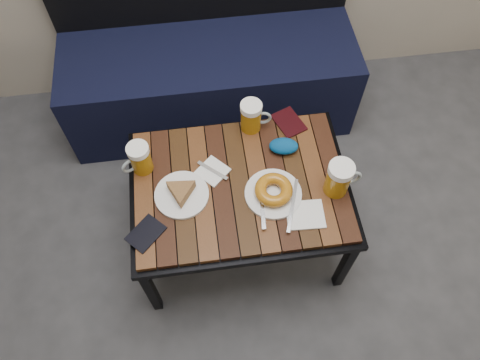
{
  "coord_description": "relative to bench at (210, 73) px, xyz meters",
  "views": [
    {
      "loc": [
        -0.32,
        0.12,
        2.0
      ],
      "look_at": [
        -0.2,
        1.0,
        0.5
      ],
      "focal_mm": 35.0,
      "sensor_mm": 36.0,
      "label": 1
    }
  ],
  "objects": [
    {
      "name": "bench",
      "position": [
        0.0,
        0.0,
        0.0
      ],
      "size": [
        1.4,
        0.5,
        0.95
      ],
      "color": "black",
      "rests_on": "ground"
    },
    {
      "name": "cafe_table",
      "position": [
        0.05,
        -0.77,
        0.16
      ],
      "size": [
        0.84,
        0.62,
        0.47
      ],
      "color": "black",
      "rests_on": "ground"
    },
    {
      "name": "beer_mug_left",
      "position": [
        -0.31,
        -0.65,
        0.27
      ],
      "size": [
        0.13,
        0.11,
        0.13
      ],
      "rotation": [
        0.0,
        0.0,
        3.62
      ],
      "color": "#A1690D",
      "rests_on": "cafe_table"
    },
    {
      "name": "beer_mug_centre",
      "position": [
        0.13,
        -0.51,
        0.27
      ],
      "size": [
        0.13,
        0.09,
        0.14
      ],
      "rotation": [
        0.0,
        0.0,
        -0.09
      ],
      "color": "#A1690D",
      "rests_on": "cafe_table"
    },
    {
      "name": "beer_mug_right",
      "position": [
        0.4,
        -0.84,
        0.28
      ],
      "size": [
        0.14,
        0.1,
        0.15
      ],
      "rotation": [
        0.0,
        0.0,
        0.06
      ],
      "color": "#A1690D",
      "rests_on": "cafe_table"
    },
    {
      "name": "plate_pie",
      "position": [
        -0.17,
        -0.79,
        0.22
      ],
      "size": [
        0.2,
        0.2,
        0.06
      ],
      "color": "white",
      "rests_on": "cafe_table"
    },
    {
      "name": "plate_bagel",
      "position": [
        0.16,
        -0.83,
        0.22
      ],
      "size": [
        0.21,
        0.27,
        0.06
      ],
      "color": "white",
      "rests_on": "cafe_table"
    },
    {
      "name": "napkin_left",
      "position": [
        -0.05,
        -0.7,
        0.2
      ],
      "size": [
        0.15,
        0.15,
        0.01
      ],
      "rotation": [
        0.0,
        0.0,
        0.75
      ],
      "color": "white",
      "rests_on": "cafe_table"
    },
    {
      "name": "napkin_right",
      "position": [
        0.27,
        -0.93,
        0.2
      ],
      "size": [
        0.14,
        0.12,
        0.01
      ],
      "rotation": [
        0.0,
        0.0,
        -0.05
      ],
      "color": "white",
      "rests_on": "cafe_table"
    },
    {
      "name": "passport_navy",
      "position": [
        -0.31,
        -0.93,
        0.2
      ],
      "size": [
        0.16,
        0.16,
        0.01
      ],
      "primitive_type": "cube",
      "rotation": [
        0.0,
        0.0,
        -0.79
      ],
      "color": "black",
      "rests_on": "cafe_table"
    },
    {
      "name": "passport_burgundy",
      "position": [
        0.29,
        -0.51,
        0.2
      ],
      "size": [
        0.14,
        0.16,
        0.01
      ],
      "primitive_type": "cube",
      "rotation": [
        0.0,
        0.0,
        0.38
      ],
      "color": "black",
      "rests_on": "cafe_table"
    },
    {
      "name": "knit_pouch",
      "position": [
        0.24,
        -0.64,
        0.22
      ],
      "size": [
        0.13,
        0.09,
        0.05
      ],
      "primitive_type": "ellipsoid",
      "rotation": [
        0.0,
        0.0,
        -0.16
      ],
      "color": "navy",
      "rests_on": "cafe_table"
    }
  ]
}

